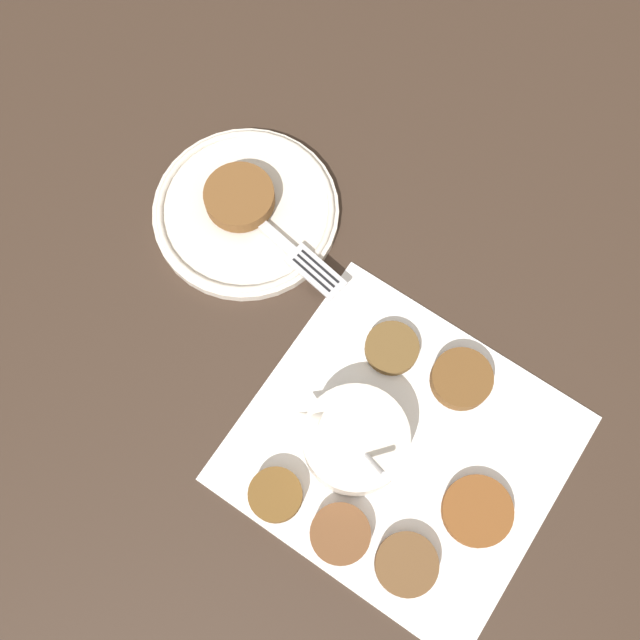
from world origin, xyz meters
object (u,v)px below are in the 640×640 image
object	(u,v)px
serving_plate	(246,211)
fritter_on_plate	(239,197)
sauce_bowl	(354,440)
fork	(292,251)

from	to	relation	value
serving_plate	fritter_on_plate	size ratio (longest dim) A/B	2.68
serving_plate	fritter_on_plate	world-z (taller)	fritter_on_plate
sauce_bowl	fork	distance (m)	0.23
sauce_bowl	serving_plate	xyz separation A→B (m)	(0.22, -0.20, -0.02)
sauce_bowl	serving_plate	bearing A→B (deg)	-41.61
serving_plate	fritter_on_plate	xyz separation A→B (m)	(0.01, -0.00, 0.02)
sauce_bowl	fritter_on_plate	size ratio (longest dim) A/B	1.47
sauce_bowl	fork	xyz separation A→B (m)	(0.15, -0.17, -0.00)
fritter_on_plate	fork	bearing A→B (deg)	158.10
serving_plate	fork	xyz separation A→B (m)	(-0.07, 0.03, 0.01)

